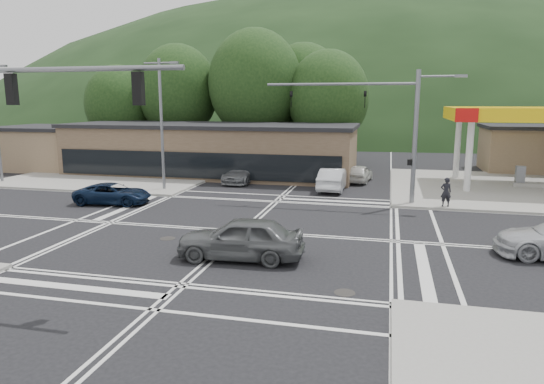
% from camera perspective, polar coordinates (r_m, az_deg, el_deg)
% --- Properties ---
extents(ground, '(120.00, 120.00, 0.00)m').
position_cam_1_polar(ground, '(23.58, -3.46, -4.64)').
color(ground, black).
rests_on(ground, ground).
extents(sidewalk_ne, '(16.00, 16.00, 0.15)m').
position_cam_1_polar(sidewalk_ne, '(38.15, 25.93, 0.35)').
color(sidewalk_ne, gray).
rests_on(sidewalk_ne, ground).
extents(sidewalk_nw, '(16.00, 16.00, 0.15)m').
position_cam_1_polar(sidewalk_nw, '(43.11, -16.84, 2.06)').
color(sidewalk_nw, gray).
rests_on(sidewalk_nw, ground).
extents(gas_station_canopy, '(12.32, 8.34, 5.75)m').
position_cam_1_polar(gas_station_canopy, '(39.11, 29.09, 7.65)').
color(gas_station_canopy, silver).
rests_on(gas_station_canopy, ground).
extents(commercial_row, '(24.00, 8.00, 4.00)m').
position_cam_1_polar(commercial_row, '(41.64, -7.21, 4.82)').
color(commercial_row, brown).
rests_on(commercial_row, ground).
extents(commercial_nw, '(8.00, 7.00, 3.60)m').
position_cam_1_polar(commercial_nw, '(49.62, -24.81, 4.63)').
color(commercial_nw, '#846B4F').
rests_on(commercial_nw, ground).
extents(hill_north, '(252.00, 126.00, 140.00)m').
position_cam_1_polar(hill_north, '(112.10, 10.21, 7.41)').
color(hill_north, black).
rests_on(hill_north, ground).
extents(tree_n_a, '(8.00, 8.00, 11.75)m').
position_cam_1_polar(tree_n_a, '(50.20, -11.01, 11.59)').
color(tree_n_a, '#382619').
rests_on(tree_n_a, ground).
extents(tree_n_b, '(9.00, 9.00, 12.98)m').
position_cam_1_polar(tree_n_b, '(47.48, -2.00, 12.62)').
color(tree_n_b, '#382619').
rests_on(tree_n_b, ground).
extents(tree_n_c, '(7.60, 7.60, 10.87)m').
position_cam_1_polar(tree_n_c, '(46.08, 6.58, 11.00)').
color(tree_n_c, '#382619').
rests_on(tree_n_c, ground).
extents(tree_n_d, '(6.80, 6.80, 9.76)m').
position_cam_1_polar(tree_n_d, '(52.09, -17.53, 9.83)').
color(tree_n_d, '#382619').
rests_on(tree_n_d, ground).
extents(tree_n_e, '(8.40, 8.40, 11.98)m').
position_cam_1_polar(tree_n_e, '(50.49, 3.72, 11.76)').
color(tree_n_e, '#382619').
rests_on(tree_n_e, ground).
extents(streetlight_nw, '(2.50, 0.25, 9.00)m').
position_cam_1_polar(streetlight_nw, '(34.28, -12.80, 8.49)').
color(streetlight_nw, slate).
rests_on(streetlight_nw, ground).
extents(signal_mast_ne, '(11.65, 0.30, 8.00)m').
position_cam_1_polar(signal_mast_ne, '(29.95, 14.17, 8.18)').
color(signal_mast_ne, slate).
rests_on(signal_mast_ne, ground).
extents(car_blue_west, '(4.76, 2.58, 1.27)m').
position_cam_1_polar(car_blue_west, '(31.13, -18.21, -0.19)').
color(car_blue_west, black).
rests_on(car_blue_west, ground).
extents(car_grey_center, '(5.16, 2.36, 1.71)m').
position_cam_1_polar(car_grey_center, '(19.39, -3.69, -5.44)').
color(car_grey_center, '#525557').
rests_on(car_grey_center, ground).
extents(car_queue_a, '(1.77, 4.81, 1.57)m').
position_cam_1_polar(car_queue_a, '(34.38, 7.19, 1.53)').
color(car_queue_a, silver).
rests_on(car_queue_a, ground).
extents(car_queue_b, '(2.08, 4.15, 1.36)m').
position_cam_1_polar(car_queue_b, '(38.08, 10.24, 2.18)').
color(car_queue_b, silver).
rests_on(car_queue_b, ground).
extents(car_northbound, '(2.29, 5.04, 1.43)m').
position_cam_1_polar(car_northbound, '(37.51, -3.50, 2.26)').
color(car_northbound, slate).
rests_on(car_northbound, ground).
extents(pedestrian, '(0.69, 0.52, 1.71)m').
position_cam_1_polar(pedestrian, '(29.88, 19.79, 0.00)').
color(pedestrian, black).
rests_on(pedestrian, sidewalk_ne).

